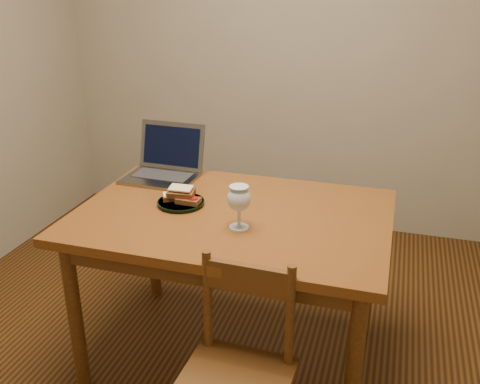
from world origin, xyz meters
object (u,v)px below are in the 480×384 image
(table, at_px, (233,230))
(laptop, at_px, (165,163))
(milk_glass, at_px, (239,207))
(plate, at_px, (181,203))
(chair, at_px, (237,367))

(table, relative_size, laptop, 3.74)
(table, bearing_deg, milk_glass, -62.63)
(table, height_order, plate, plate)
(plate, bearing_deg, chair, -53.08)
(laptop, bearing_deg, milk_glass, -39.76)
(table, xyz_separation_m, plate, (-0.24, 0.01, 0.09))
(plate, bearing_deg, milk_glass, -25.22)
(table, xyz_separation_m, chair, (0.19, -0.56, -0.22))
(plate, distance_m, milk_glass, 0.35)
(plate, height_order, laptop, laptop)
(plate, relative_size, laptop, 0.59)
(chair, distance_m, plate, 0.78)
(table, distance_m, chair, 0.63)
(milk_glass, relative_size, laptop, 0.52)
(milk_glass, bearing_deg, chair, -74.15)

